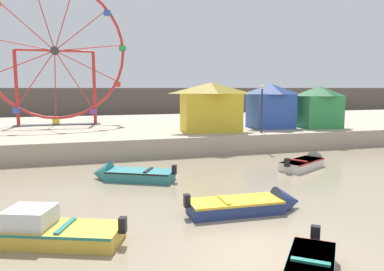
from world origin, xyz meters
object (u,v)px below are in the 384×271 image
ferris_wheel_red_frame (55,53)px  carnival_booth_green_kiosk (319,106)px  motorboat_white_red_stripe (307,162)px  carnival_booth_blue_tent (271,105)px  promenade_lamp_near (262,101)px  motorboat_teal_painted (126,174)px  carnival_booth_yellow_awning (211,106)px  motorboat_navy_blue (254,204)px  motorboat_mustard_yellow (16,230)px

ferris_wheel_red_frame → carnival_booth_green_kiosk: size_ratio=3.39×
motorboat_white_red_stripe → carnival_booth_blue_tent: size_ratio=1.05×
carnival_booth_blue_tent → promenade_lamp_near: bearing=-125.3°
motorboat_white_red_stripe → ferris_wheel_red_frame: 22.41m
promenade_lamp_near → motorboat_teal_painted: bearing=-150.1°
motorboat_white_red_stripe → carnival_booth_yellow_awning: (-2.92, 7.91, 2.82)m
motorboat_white_red_stripe → promenade_lamp_near: (0.17, 5.91, 3.23)m
carnival_booth_blue_tent → ferris_wheel_red_frame: bearing=159.1°
ferris_wheel_red_frame → carnival_booth_blue_tent: (16.37, -7.35, -4.25)m
motorboat_navy_blue → motorboat_mustard_yellow: 7.75m
motorboat_teal_painted → ferris_wheel_red_frame: 17.94m
ferris_wheel_red_frame → promenade_lamp_near: (14.11, -10.17, -3.80)m
motorboat_navy_blue → carnival_booth_blue_tent: (8.65, 14.66, 2.78)m
motorboat_white_red_stripe → ferris_wheel_red_frame: bearing=102.0°
motorboat_teal_painted → motorboat_mustard_yellow: size_ratio=0.76×
ferris_wheel_red_frame → carnival_booth_green_kiosk: ferris_wheel_red_frame is taller
motorboat_teal_painted → ferris_wheel_red_frame: size_ratio=0.34×
motorboat_teal_painted → carnival_booth_yellow_awning: size_ratio=0.87×
motorboat_mustard_yellow → carnival_booth_blue_tent: (16.39, 15.01, 2.73)m
carnival_booth_yellow_awning → promenade_lamp_near: 3.70m
motorboat_navy_blue → motorboat_white_red_stripe: (6.23, 5.93, 0.00)m
motorboat_mustard_yellow → carnival_booth_blue_tent: size_ratio=1.48×
motorboat_mustard_yellow → ferris_wheel_red_frame: 23.42m
motorboat_white_red_stripe → motorboat_mustard_yellow: size_ratio=0.71×
motorboat_navy_blue → motorboat_teal_painted: motorboat_teal_painted is taller
motorboat_navy_blue → carnival_booth_yellow_awning: (3.31, 13.84, 2.82)m
carnival_booth_blue_tent → motorboat_mustard_yellow: bearing=-134.2°
motorboat_mustard_yellow → carnival_booth_green_kiosk: carnival_booth_green_kiosk is taller
motorboat_navy_blue → motorboat_teal_painted: size_ratio=1.07×
motorboat_white_red_stripe → carnival_booth_green_kiosk: 10.37m
motorboat_navy_blue → motorboat_teal_painted: (-3.82, 5.96, 0.01)m
carnival_booth_blue_tent → carnival_booth_yellow_awning: (-5.34, -0.82, 0.04)m
ferris_wheel_red_frame → carnival_booth_green_kiosk: 22.23m
ferris_wheel_red_frame → carnival_booth_yellow_awning: (11.03, -8.17, -4.21)m
ferris_wheel_red_frame → motorboat_navy_blue: bearing=-70.7°
motorboat_teal_painted → promenade_lamp_near: (10.22, 5.88, 3.23)m
motorboat_teal_painted → carnival_booth_yellow_awning: (7.13, 7.88, 2.81)m
motorboat_navy_blue → carnival_booth_yellow_awning: size_ratio=0.93×
carnival_booth_yellow_awning → promenade_lamp_near: carnival_booth_yellow_awning is taller
motorboat_navy_blue → motorboat_white_red_stripe: bearing=45.7°
motorboat_navy_blue → ferris_wheel_red_frame: (-7.72, 22.00, 7.03)m
motorboat_teal_painted → promenade_lamp_near: 12.22m
motorboat_teal_painted → motorboat_white_red_stripe: 10.05m
promenade_lamp_near → carnival_booth_green_kiosk: bearing=17.5°
motorboat_mustard_yellow → carnival_booth_yellow_awning: 18.20m
motorboat_mustard_yellow → carnival_booth_blue_tent: 22.39m
promenade_lamp_near → motorboat_navy_blue: bearing=-118.4°
carnival_booth_blue_tent → carnival_booth_green_kiosk: carnival_booth_blue_tent is taller
carnival_booth_green_kiosk → promenade_lamp_near: size_ratio=1.05×
carnival_booth_green_kiosk → motorboat_white_red_stripe: bearing=-124.5°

